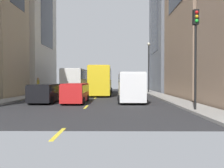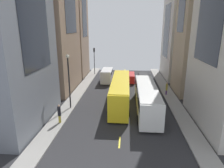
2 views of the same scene
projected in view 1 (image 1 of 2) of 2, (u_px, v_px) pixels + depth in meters
The scene contains 19 objects.
ground_plane at pixel (98, 95), 29.36m from camera, with size 41.02×41.02×0.00m, color #28282B.
sidewalk_west at pixel (39, 95), 29.42m from camera, with size 1.95×44.00×0.15m, color gray.
sidewalk_east at pixel (158, 95), 29.29m from camera, with size 1.95×44.00×0.15m, color gray.
lane_stripe_0 at pixel (58, 134), 8.36m from camera, with size 0.16×2.00×0.01m, color yellow.
lane_stripe_1 at pixel (86, 107), 16.76m from camera, with size 0.16×2.00×0.01m, color yellow.
lane_stripe_2 at pixel (95, 98), 25.16m from camera, with size 0.16×2.00×0.01m, color yellow.
lane_stripe_3 at pixel (100, 93), 33.56m from camera, with size 0.16×2.00×0.01m, color yellow.
lane_stripe_4 at pixel (103, 91), 41.95m from camera, with size 0.16×2.00×0.01m, color yellow.
lane_stripe_5 at pixel (105, 89), 50.35m from camera, with size 0.16×2.00×0.01m, color yellow.
building_east_2 at pixel (176, 5), 38.56m from camera, with size 7.27×11.37×28.88m.
city_bus_white at pixel (78, 79), 33.97m from camera, with size 2.80×12.66×3.35m.
streetcar_yellow at pixel (102, 79), 31.73m from camera, with size 2.70×13.27×3.59m.
delivery_van_white at pixel (131, 85), 20.22m from camera, with size 2.25×5.24×2.58m.
car_black_0 at pixel (46, 92), 19.97m from camera, with size 2.01×4.71×1.58m.
car_red_1 at pixel (76, 91), 19.63m from camera, with size 1.88×4.70×1.65m.
pedestrian_walking_far at pixel (38, 86), 27.69m from camera, with size 0.32×0.32×2.06m.
pedestrian_waiting_curb at pixel (145, 84), 38.53m from camera, with size 0.37×0.37×2.21m.
traffic_light_near_corner at pixel (196, 40), 14.10m from camera, with size 0.32×0.44×6.05m.
streetlamp_near at pixel (149, 62), 33.97m from camera, with size 0.44×0.44×7.26m.
Camera 1 is at (2.01, -29.31, 1.96)m, focal length 37.35 mm.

